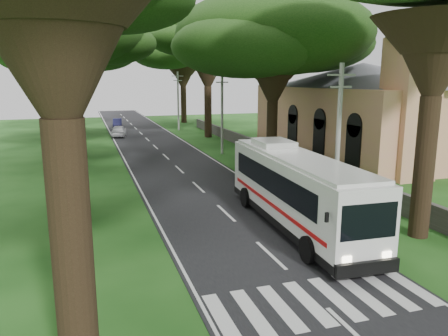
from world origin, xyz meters
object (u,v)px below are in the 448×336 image
Objects in this scene: distant_car_b at (117,123)px; distant_car_a at (119,131)px; coach_bus at (296,189)px; pole_near at (338,138)px; pole_mid at (222,110)px; pole_far at (178,100)px; pedestrian at (85,204)px; church at (362,103)px.

distant_car_a is at bearing -88.45° from distant_car_b.
coach_bus reaches higher than distant_car_a.
pole_near is 1.89× the size of distant_car_a.
coach_bus is at bearing -97.88° from pole_mid.
coach_bus is 37.09m from distant_car_a.
pedestrian is at bearing -108.99° from pole_far.
church is 37.62m from distant_car_b.
pole_near is at bearing -128.50° from church.
distant_car_a is 2.22× the size of pedestrian.
pole_near is 47.79m from distant_car_b.
church reaches higher than coach_bus.
pole_mid is (-12.36, 4.45, -0.73)m from church.
coach_bus is at bearing 107.10° from distant_car_a.
church is 28.42m from pedestrian.
pole_far reaches higher than distant_car_b.
distant_car_b is 1.90× the size of pedestrian.
church reaches higher than pole_far.
church is 13.16m from pole_mid.
church reaches higher than distant_car_b.
pole_mid is 20.00m from pole_far.
distant_car_b is at bearing -10.98° from pedestrian.
pole_mid is 18.08m from distant_car_a.
pole_near is at bearing -90.00° from pole_mid.
church is at bearing -67.82° from pedestrian.
pedestrian reaches higher than distant_car_b.
pole_near and pole_far have the same top height.
distant_car_b is at bearing 122.65° from church.
pole_mid is 0.65× the size of coach_bus.
pole_near reaches higher than distant_car_a.
pole_mid is 1.89× the size of distant_car_a.
pole_far is 0.65× the size of coach_bus.
pole_mid is at bearing 90.00° from pole_near.
distant_car_b is at bearing 106.10° from pole_mid.
distant_car_a is at bearing -152.56° from pole_far.
pedestrian is at bearing -153.27° from church.
pole_mid reaches higher than distant_car_b.
distant_car_b is (-7.80, 7.01, -3.55)m from pole_far.
coach_bus is 3.42× the size of distant_car_b.
distant_car_a is (-20.86, 20.04, -4.16)m from church.
pedestrian is (-9.86, 3.94, -0.99)m from coach_bus.
pole_far reaches higher than pedestrian.
pole_mid is 21.37m from coach_bus.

